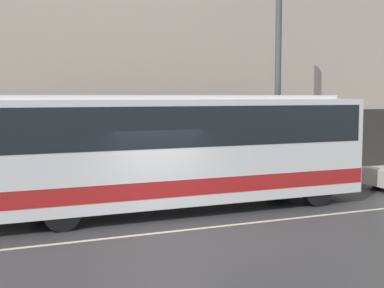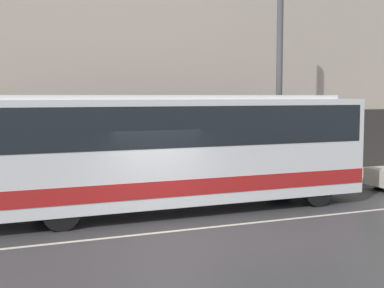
# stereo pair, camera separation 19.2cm
# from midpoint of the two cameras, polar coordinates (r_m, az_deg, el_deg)

# --- Properties ---
(ground_plane) EXTENTS (60.00, 60.00, 0.00)m
(ground_plane) POSITION_cam_midpoint_polar(r_m,az_deg,el_deg) (13.68, -2.47, -9.31)
(ground_plane) COLOR #38383A
(sidewalk) EXTENTS (60.00, 3.07, 0.15)m
(sidewalk) POSITION_cam_midpoint_polar(r_m,az_deg,el_deg) (18.82, -8.56, -5.13)
(sidewalk) COLOR #A09E99
(sidewalk) RESTS_ON ground_plane
(building_facade) EXTENTS (60.00, 0.35, 13.35)m
(building_facade) POSITION_cam_midpoint_polar(r_m,az_deg,el_deg) (20.38, -10.06, 13.68)
(building_facade) COLOR #B7A899
(building_facade) RESTS_ON ground_plane
(lane_stripe) EXTENTS (54.00, 0.14, 0.01)m
(lane_stripe) POSITION_cam_midpoint_polar(r_m,az_deg,el_deg) (13.67, -2.47, -9.29)
(lane_stripe) COLOR beige
(lane_stripe) RESTS_ON ground_plane
(transit_bus) EXTENTS (11.85, 2.49, 3.44)m
(transit_bus) POSITION_cam_midpoint_polar(r_m,az_deg,el_deg) (15.75, -2.14, -0.23)
(transit_bus) COLOR white
(transit_bus) RESTS_ON ground_plane
(utility_pole_near) EXTENTS (0.23, 0.23, 8.51)m
(utility_pole_near) POSITION_cam_midpoint_polar(r_m,az_deg,el_deg) (19.98, 8.88, 7.94)
(utility_pole_near) COLOR #4C4C4F
(utility_pole_near) RESTS_ON sidewalk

